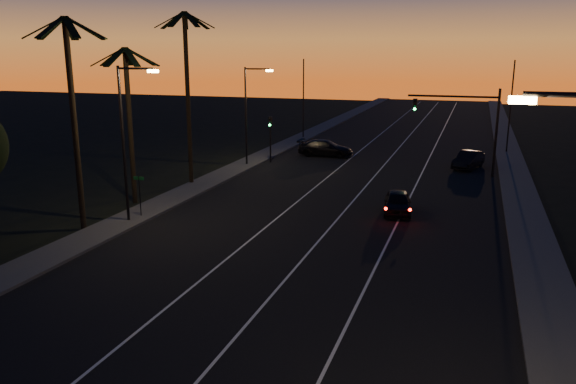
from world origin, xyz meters
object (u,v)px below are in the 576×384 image
(lead_car, at_px, (398,202))
(cross_car, at_px, (325,148))
(signal_mast, at_px, (466,116))
(right_car, at_px, (468,160))

(lead_car, bearing_deg, cross_car, 117.69)
(signal_mast, distance_m, right_car, 4.99)
(lead_car, bearing_deg, signal_mast, 75.20)
(right_car, bearing_deg, lead_car, -103.64)
(lead_car, bearing_deg, right_car, 76.36)
(lead_car, height_order, right_car, right_car)
(signal_mast, bearing_deg, cross_car, 159.80)
(cross_car, bearing_deg, lead_car, -62.31)
(right_car, height_order, cross_car, cross_car)
(cross_car, bearing_deg, right_car, -7.75)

